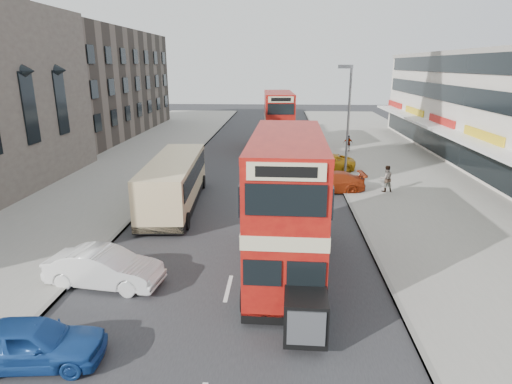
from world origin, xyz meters
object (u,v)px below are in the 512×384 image
at_px(car_left_front, 104,268).
at_px(pedestrian_near, 386,178).
at_px(bus_main, 287,205).
at_px(bus_second, 278,120).
at_px(coach, 174,181).
at_px(pedestrian_far, 348,143).
at_px(cyclist, 319,163).
at_px(car_left_near, 31,343).
at_px(street_lamp, 348,115).
at_px(car_right_b, 324,163).
at_px(car_right_a, 329,182).
at_px(car_right_c, 304,136).

height_order(car_left_front, pedestrian_near, pedestrian_near).
xyz_separation_m(bus_main, bus_second, (-0.53, 26.44, -0.02)).
height_order(coach, pedestrian_far, coach).
xyz_separation_m(pedestrian_near, cyclist, (-3.90, 5.53, -0.29)).
distance_m(bus_second, car_left_near, 33.30).
bearing_deg(bus_main, street_lamp, -105.51).
bearing_deg(car_right_b, car_left_front, -28.33).
relative_size(car_left_front, cyclist, 2.02).
bearing_deg(pedestrian_far, car_left_front, -107.31).
relative_size(bus_second, pedestrian_near, 5.56).
distance_m(coach, car_right_a, 10.12).
relative_size(street_lamp, pedestrian_near, 4.61).
relative_size(street_lamp, car_right_c, 2.11).
bearing_deg(bus_main, car_right_a, -103.21).
bearing_deg(pedestrian_far, coach, -117.93).
distance_m(car_right_a, cyclist, 5.35).
bearing_deg(cyclist, car_left_near, -106.91).
height_order(street_lamp, car_right_a, street_lamp).
distance_m(bus_second, car_left_front, 28.85).
bearing_deg(car_left_front, coach, 5.24).
bearing_deg(bus_second, pedestrian_near, 112.09).
bearing_deg(cyclist, car_right_c, 98.18).
relative_size(pedestrian_far, cyclist, 0.70).
height_order(car_right_b, pedestrian_near, pedestrian_near).
height_order(car_left_front, car_right_c, car_left_front).
xyz_separation_m(car_right_c, cyclist, (0.43, -13.52, 0.09)).
xyz_separation_m(bus_main, pedestrian_far, (6.17, 24.85, -1.94)).
xyz_separation_m(bus_second, pedestrian_far, (6.70, -1.59, -1.92)).
bearing_deg(pedestrian_near, car_right_c, -86.54).
height_order(car_right_c, cyclist, cyclist).
height_order(bus_second, coach, bus_second).
bearing_deg(coach, car_right_a, 16.28).
xyz_separation_m(coach, cyclist, (9.22, 8.82, -0.82)).
xyz_separation_m(car_left_front, car_right_c, (9.19, 31.93, -0.07)).
xyz_separation_m(coach, car_left_front, (-0.40, -9.59, -0.84)).
bearing_deg(cyclist, bus_second, 114.98).
relative_size(bus_second, coach, 0.97).
bearing_deg(bus_main, car_right_b, -99.07).
height_order(bus_main, pedestrian_far, bus_main).
height_order(coach, car_right_a, coach).
height_order(bus_second, car_left_near, bus_second).
bearing_deg(coach, car_left_near, -96.53).
relative_size(car_right_c, pedestrian_near, 2.18).
relative_size(street_lamp, car_left_near, 2.02).
height_order(car_right_b, pedestrian_far, pedestrian_far).
bearing_deg(car_right_a, car_left_near, -34.64).
xyz_separation_m(car_right_a, pedestrian_far, (3.20, 13.40, 0.23)).
bearing_deg(pedestrian_near, bus_second, -74.11).
relative_size(car_right_c, cyclist, 1.76).
relative_size(car_right_a, cyclist, 2.14).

